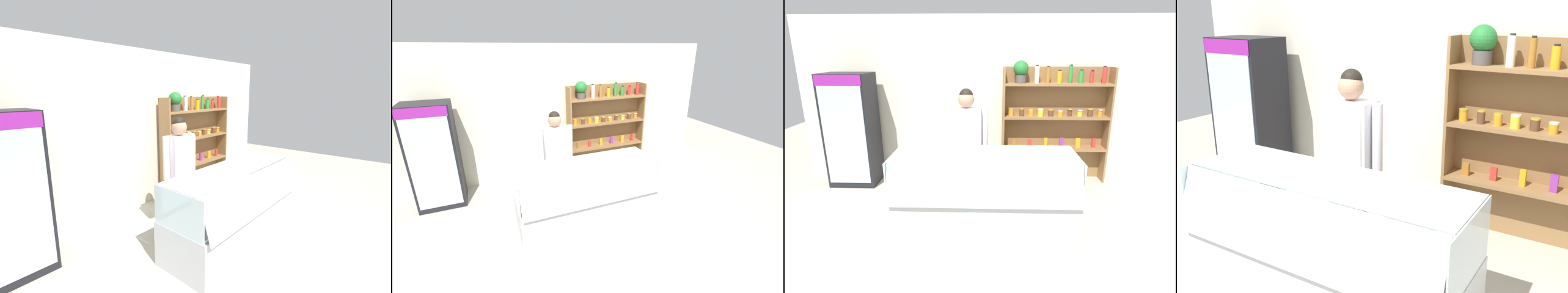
# 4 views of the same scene
# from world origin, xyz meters

# --- Properties ---
(back_wall) EXTENTS (6.80, 0.10, 2.70)m
(back_wall) POSITION_xyz_m (0.00, 1.99, 1.35)
(back_wall) COLOR silver
(back_wall) RESTS_ON ground
(drinks_fridge) EXTENTS (0.74, 0.58, 1.81)m
(drinks_fridge) POSITION_xyz_m (-2.36, 1.49, 0.91)
(drinks_fridge) COLOR black
(drinks_fridge) RESTS_ON ground
(shelving_unit) EXTENTS (1.73, 0.29, 2.00)m
(shelving_unit) POSITION_xyz_m (0.90, 1.74, 1.12)
(shelving_unit) COLOR olive
(shelving_unit) RESTS_ON ground
(deli_display_case) EXTENTS (2.14, 0.81, 1.01)m
(deli_display_case) POSITION_xyz_m (-0.18, 0.06, 0.31)
(deli_display_case) COLOR silver
(deli_display_case) RESTS_ON ground
(shop_clerk) EXTENTS (0.60, 0.25, 1.66)m
(shop_clerk) POSITION_xyz_m (-0.44, 0.80, 0.98)
(shop_clerk) COLOR #383D51
(shop_clerk) RESTS_ON ground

